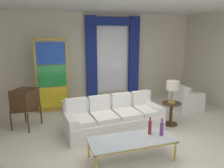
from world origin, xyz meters
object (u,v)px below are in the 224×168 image
object	(u,v)px
couch_white_long	(113,118)
round_side_table	(171,112)
bottle_crystal_tall	(150,127)
table_lamp_brass	(173,86)
vintage_tv	(25,100)
coffee_table	(132,141)
stained_glass_divider	(52,77)
armchair_white	(184,100)
peacock_figurine	(72,108)
bottle_blue_decanter	(162,128)

from	to	relation	value
couch_white_long	round_side_table	world-z (taller)	couch_white_long
bottle_crystal_tall	table_lamp_brass	bearing A→B (deg)	42.90
round_side_table	vintage_tv	bearing A→B (deg)	164.78
coffee_table	vintage_tv	world-z (taller)	vintage_tv
table_lamp_brass	vintage_tv	bearing A→B (deg)	164.78
couch_white_long	stained_glass_divider	xyz separation A→B (m)	(-1.30, 1.81, 0.75)
coffee_table	bottle_crystal_tall	size ratio (longest dim) A/B	4.49
couch_white_long	coffee_table	size ratio (longest dim) A/B	1.51
armchair_white	peacock_figurine	world-z (taller)	armchair_white
bottle_crystal_tall	round_side_table	world-z (taller)	bottle_crystal_tall
bottle_crystal_tall	stained_glass_divider	xyz separation A→B (m)	(-1.65, 3.08, 0.50)
couch_white_long	round_side_table	size ratio (longest dim) A/B	4.03
bottle_blue_decanter	table_lamp_brass	xyz separation A→B (m)	(0.99, 1.22, 0.48)
armchair_white	round_side_table	world-z (taller)	armchair_white
bottle_crystal_tall	vintage_tv	xyz separation A→B (m)	(-2.38, 2.07, 0.17)
bottle_blue_decanter	vintage_tv	size ratio (longest dim) A/B	0.26
bottle_crystal_tall	armchair_white	size ratio (longest dim) A/B	0.43
armchair_white	table_lamp_brass	xyz separation A→B (m)	(-1.09, -0.95, 0.74)
bottle_crystal_tall	round_side_table	bearing A→B (deg)	42.90
bottle_crystal_tall	round_side_table	xyz separation A→B (m)	(1.19, 1.10, -0.20)
bottle_crystal_tall	armchair_white	bearing A→B (deg)	42.09
coffee_table	stained_glass_divider	bearing A→B (deg)	111.16
couch_white_long	armchair_white	bearing A→B (deg)	16.80
stained_glass_divider	coffee_table	bearing A→B (deg)	-68.84
vintage_tv	table_lamp_brass	bearing A→B (deg)	-15.22
round_side_table	bottle_blue_decanter	bearing A→B (deg)	-129.12
bottle_blue_decanter	round_side_table	size ratio (longest dim) A/B	0.58
armchair_white	stained_glass_divider	distance (m)	4.12
coffee_table	stained_glass_divider	xyz separation A→B (m)	(-1.23, 3.17, 0.68)
vintage_tv	table_lamp_brass	xyz separation A→B (m)	(3.56, -0.97, 0.30)
bottle_crystal_tall	table_lamp_brass	size ratio (longest dim) A/B	0.62
bottle_blue_decanter	table_lamp_brass	distance (m)	1.65
vintage_tv	stained_glass_divider	bearing A→B (deg)	53.95
couch_white_long	armchair_white	world-z (taller)	couch_white_long
couch_white_long	stained_glass_divider	size ratio (longest dim) A/B	1.09
table_lamp_brass	bottle_crystal_tall	bearing A→B (deg)	-137.10
round_side_table	table_lamp_brass	distance (m)	0.67
couch_white_long	stained_glass_divider	world-z (taller)	stained_glass_divider
stained_glass_divider	table_lamp_brass	world-z (taller)	stained_glass_divider
couch_white_long	vintage_tv	xyz separation A→B (m)	(-2.03, 0.81, 0.42)
armchair_white	peacock_figurine	size ratio (longest dim) A/B	1.37
bottle_crystal_tall	bottle_blue_decanter	bearing A→B (deg)	-32.61
coffee_table	armchair_white	distance (m)	3.44
peacock_figurine	table_lamp_brass	xyz separation A→B (m)	(2.35, -1.48, 0.81)
couch_white_long	coffee_table	xyz separation A→B (m)	(-0.07, -1.36, 0.07)
armchair_white	table_lamp_brass	bearing A→B (deg)	-138.82
coffee_table	round_side_table	world-z (taller)	round_side_table
armchair_white	vintage_tv	bearing A→B (deg)	179.78
couch_white_long	peacock_figurine	distance (m)	1.56
peacock_figurine	table_lamp_brass	distance (m)	2.89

